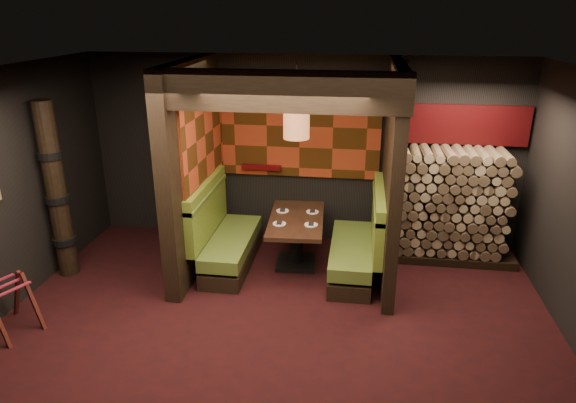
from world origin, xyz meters
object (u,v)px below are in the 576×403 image
Objects in this scene: booth_bench_right at (359,247)px; luggage_rack at (7,303)px; totem_column at (57,193)px; booth_bench_left at (224,239)px; dining_table at (296,233)px; pendant_lamp at (296,121)px; firewood_stack at (457,205)px.

booth_bench_right is 2.07× the size of luggage_rack.
booth_bench_left is at bearing 14.75° from totem_column.
totem_column is at bearing -167.41° from dining_table.
luggage_rack is (-3.02, -2.05, -0.14)m from dining_table.
pendant_lamp is 3.29m from totem_column.
booth_bench_right is 1.58m from firewood_stack.
dining_table is 2.33m from firewood_stack.
luggage_rack is (-3.02, -2.00, -1.75)m from pendant_lamp.
booth_bench_right is at bearing -9.08° from dining_table.
luggage_rack is at bearing -146.43° from pendant_lamp.
dining_table is at bearing 34.23° from luggage_rack.
pendant_lamp is (-0.88, 0.09, 1.70)m from booth_bench_right.
firewood_stack is (2.24, 0.56, 0.33)m from dining_table.
booth_bench_right is 4.10m from totem_column.
firewood_stack is (5.33, 1.25, -0.37)m from totem_column.
totem_column is 1.39× the size of firewood_stack.
firewood_stack is at bearing 15.21° from pendant_lamp.
booth_bench_right is at bearing 0.00° from booth_bench_left.
firewood_stack is (3.25, 0.70, 0.42)m from booth_bench_left.
booth_bench_left reaches higher than dining_table.
booth_bench_left is 2.30m from totem_column.
booth_bench_left is 1.97m from pendant_lamp.
booth_bench_left is 1.63× the size of pendant_lamp.
dining_table is (1.01, 0.14, 0.09)m from booth_bench_left.
firewood_stack is (1.35, 0.70, 0.42)m from booth_bench_right.
booth_bench_right is 0.92× the size of firewood_stack.
pendant_lamp reaches higher than booth_bench_right.
dining_table is 1.61m from pendant_lamp.
totem_column reaches higher than booth_bench_left.
pendant_lamp reaches higher than totem_column.
booth_bench_right reaches higher than dining_table.
luggage_rack is at bearing -145.77° from dining_table.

